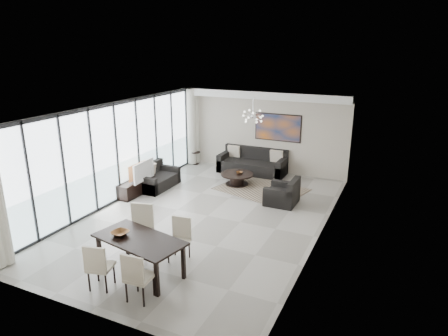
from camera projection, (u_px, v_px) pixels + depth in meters
The scene contains 20 objects.
room_shell at pixel (223, 167), 10.21m from camera, with size 6.00×9.00×2.90m.
window_wall at pixel (119, 152), 11.54m from camera, with size 0.37×8.95×2.90m.
soffit at pixel (264, 95), 13.72m from camera, with size 5.98×0.40×0.26m, color white.
painting at pixel (278, 128), 14.01m from camera, with size 1.68×0.04×0.98m, color #C3611B.
chandelier at pixel (253, 116), 12.17m from camera, with size 0.66×0.66×0.71m.
rug at pixel (262, 189), 12.79m from camera, with size 2.57×1.98×0.01m, color black.
coffee_table at pixel (237, 178), 13.18m from camera, with size 1.08×1.08×0.38m.
bowl_coffee at pixel (239, 173), 13.10m from camera, with size 0.22×0.22×0.07m, color brown.
sofa_main at pixel (253, 165), 14.37m from camera, with size 2.40×0.98×0.87m.
loveseat at pixel (156, 180), 12.91m from camera, with size 0.85×1.52×0.76m.
armchair at pixel (283, 195), 11.58m from camera, with size 0.86×0.91×0.77m.
side_table at pixel (196, 156), 15.39m from camera, with size 0.36×0.36×0.49m.
tv_console at pixel (137, 187), 12.35m from camera, with size 0.41×1.46×0.46m, color black.
television at pixel (141, 171), 12.18m from camera, with size 1.05×0.14×0.60m, color gray.
dining_table at pixel (140, 242), 7.93m from camera, with size 2.01×1.28×0.78m.
dining_chair_sw at pixel (98, 264), 7.42m from camera, with size 0.53×0.53×0.95m.
dining_chair_se at pixel (136, 275), 7.06m from camera, with size 0.48×0.48×0.98m.
dining_chair_nw at pixel (141, 225), 8.82m from camera, with size 0.61×0.61×1.11m.
dining_chair_ne at pixel (180, 236), 8.54m from camera, with size 0.48×0.48×0.94m.
bowl_dining at pixel (120, 233), 8.03m from camera, with size 0.34×0.34×0.08m, color brown.
Camera 1 is at (4.59, -8.84, 4.47)m, focal length 32.00 mm.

